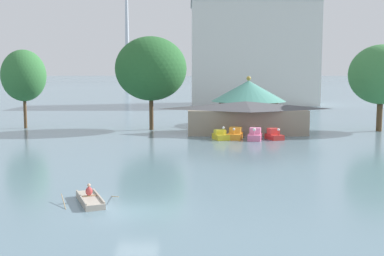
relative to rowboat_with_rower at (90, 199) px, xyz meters
The scene contains 12 objects.
ground_plane 3.66m from the rowboat_with_rower, 30.49° to the right, with size 2000.00×2000.00×0.00m, color slate.
rowboat_with_rower is the anchor object (origin of this frame).
pedal_boat_yellow 30.22m from the rowboat_with_rower, 70.33° to the left, with size 2.12×2.66×1.71m.
pedal_boat_orange 31.28m from the rowboat_with_rower, 67.46° to the left, with size 2.27×3.17×1.51m.
pedal_boat_pink 31.48m from the rowboat_with_rower, 62.94° to the left, with size 2.11×2.91×1.59m.
pedal_boat_red 33.12m from the rowboat_with_rower, 59.65° to the left, with size 2.17×2.76×1.47m.
boathouse 37.51m from the rowboat_with_rower, 68.12° to the left, with size 16.82×8.17×4.28m.
green_roof_pavilion 47.54m from the rowboat_with_rower, 70.84° to the left, with size 11.55×11.55×7.57m.
shoreline_tree_tall_left 44.91m from the rowboat_with_rower, 113.55° to the left, with size 6.39×6.39×11.43m.
shoreline_tree_mid 39.49m from the rowboat_with_rower, 88.59° to the left, with size 10.09×10.09×13.19m.
shoreline_tree_right 49.67m from the rowboat_with_rower, 48.09° to the left, with size 8.82×8.82×11.96m.
background_building_block 95.75m from the rowboat_with_rower, 76.30° to the left, with size 31.24×15.79×25.87m.
Camera 1 is at (3.07, -27.73, 8.23)m, focal length 44.90 mm.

